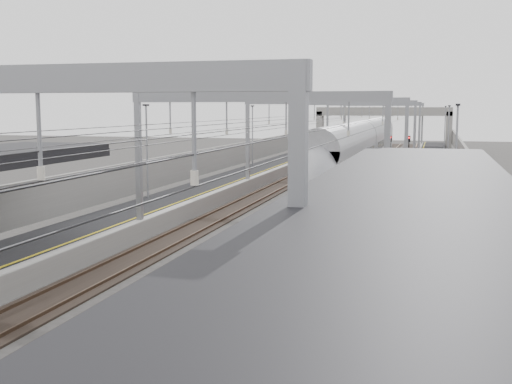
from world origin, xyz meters
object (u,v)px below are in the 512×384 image
Objects in this scene: overbridge at (383,117)px; signal_green at (325,142)px; bench at (472,310)px; train at (358,158)px.

signal_green is (-5.20, -26.54, -2.89)m from overbridge.
bench is at bearing -77.09° from signal_green.
bench is at bearing -79.42° from train.
train is (1.50, -47.84, -3.12)m from overbridge.
overbridge reaches higher than signal_green.
bench is (9.52, -90.78, -3.79)m from overbridge.
bench is 0.49× the size of signal_green.
train is at bearing -72.54° from signal_green.
overbridge is 27.20m from signal_green.
train is at bearing -88.20° from overbridge.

